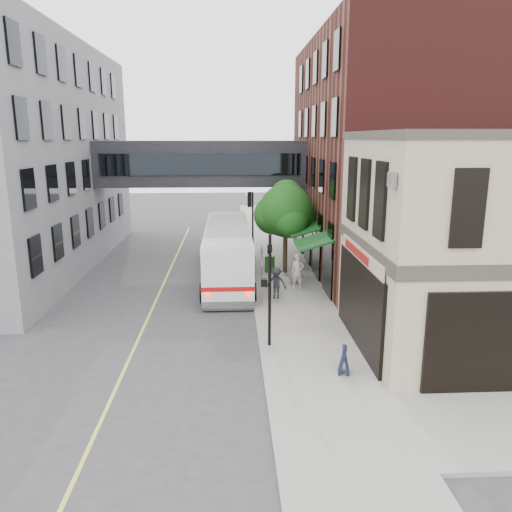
{
  "coord_description": "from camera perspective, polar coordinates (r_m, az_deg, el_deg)",
  "views": [
    {
      "loc": [
        -1.06,
        -16.46,
        8.21
      ],
      "look_at": [
        -0.03,
        4.06,
        3.32
      ],
      "focal_mm": 35.0,
      "sensor_mm": 36.0,
      "label": 1
    }
  ],
  "objects": [
    {
      "name": "pedestrian_b",
      "position": [
        28.11,
        4.71,
        -1.55
      ],
      "size": [
        0.99,
        0.9,
        1.66
      ],
      "primitive_type": "imported",
      "rotation": [
        0.0,
        0.0,
        0.41
      ],
      "color": "tan",
      "rests_on": "sidewalk_main"
    },
    {
      "name": "traffic_signal_far",
      "position": [
        33.84,
        -0.61,
        5.12
      ],
      "size": [
        0.53,
        0.28,
        4.5
      ],
      "color": "black",
      "rests_on": "sidewalk_main"
    },
    {
      "name": "traffic_signal_near",
      "position": [
        19.24,
        1.49,
        -2.38
      ],
      "size": [
        0.44,
        0.22,
        4.6
      ],
      "color": "black",
      "rests_on": "sidewalk_main"
    },
    {
      "name": "pedestrian_c",
      "position": [
        25.5,
        2.32,
        -3.1
      ],
      "size": [
        1.19,
        0.88,
        1.64
      ],
      "primitive_type": "imported",
      "rotation": [
        0.0,
        0.0,
        -0.29
      ],
      "color": "#232129",
      "rests_on": "sidewalk_main"
    },
    {
      "name": "lane_marking",
      "position": [
        27.98,
        -10.87,
        -3.9
      ],
      "size": [
        0.12,
        40.0,
        0.01
      ],
      "primitive_type": "cube",
      "color": "#D8CC4C",
      "rests_on": "ground"
    },
    {
      "name": "bus",
      "position": [
        29.3,
        -3.24,
        0.68
      ],
      "size": [
        2.9,
        11.74,
        3.16
      ],
      "color": "white",
      "rests_on": "ground"
    },
    {
      "name": "newspaper_box",
      "position": [
        30.55,
        1.58,
        -0.94
      ],
      "size": [
        0.62,
        0.59,
        1.0
      ],
      "primitive_type": "cube",
      "rotation": [
        0.0,
        0.0,
        -0.36
      ],
      "color": "#154F12",
      "rests_on": "sidewalk_main"
    },
    {
      "name": "skyway_bridge",
      "position": [
        34.56,
        -6.19,
        10.49
      ],
      "size": [
        14.0,
        3.18,
        3.0
      ],
      "color": "black",
      "rests_on": "ground"
    },
    {
      "name": "sandwich_board",
      "position": [
        18.06,
        10.03,
        -11.62
      ],
      "size": [
        0.46,
        0.6,
        0.97
      ],
      "primitive_type": "cube",
      "rotation": [
        0.0,
        0.0,
        -0.21
      ],
      "color": "black",
      "rests_on": "sidewalk_main"
    },
    {
      "name": "street_tree",
      "position": [
        30.16,
        3.36,
        5.18
      ],
      "size": [
        3.8,
        3.2,
        5.6
      ],
      "color": "#382619",
      "rests_on": "sidewalk_main"
    },
    {
      "name": "corner_building",
      "position": [
        21.39,
        25.17,
        1.33
      ],
      "size": [
        10.19,
        8.12,
        8.45
      ],
      "color": "tan",
      "rests_on": "ground"
    },
    {
      "name": "sidewalk_main",
      "position": [
        31.68,
        2.77,
        -1.5
      ],
      "size": [
        4.0,
        60.0,
        0.15
      ],
      "primitive_type": "cube",
      "color": "gray",
      "rests_on": "ground"
    },
    {
      "name": "brick_building",
      "position": [
        33.36,
        16.75,
        10.74
      ],
      "size": [
        13.76,
        18.0,
        14.0
      ],
      "color": "#471916",
      "rests_on": "ground"
    },
    {
      "name": "pedestrian_a",
      "position": [
        27.2,
        4.78,
        -1.79
      ],
      "size": [
        0.74,
        0.52,
        1.91
      ],
      "primitive_type": "imported",
      "rotation": [
        0.0,
        0.0,
        0.09
      ],
      "color": "silver",
      "rests_on": "sidewalk_main"
    },
    {
      "name": "street_sign_pole",
      "position": [
        24.33,
        0.64,
        -1.56
      ],
      "size": [
        0.08,
        0.75,
        3.0
      ],
      "color": "gray",
      "rests_on": "sidewalk_main"
    },
    {
      "name": "ground",
      "position": [
        18.43,
        0.74,
        -13.07
      ],
      "size": [
        120.0,
        120.0,
        0.0
      ],
      "primitive_type": "plane",
      "color": "#38383A",
      "rests_on": "ground"
    }
  ]
}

